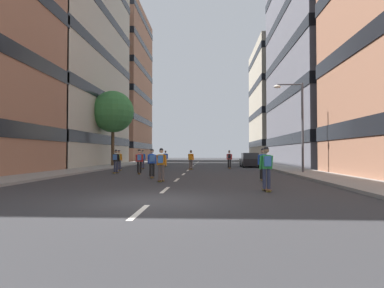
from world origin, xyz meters
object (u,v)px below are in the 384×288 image
Objects in this scene: skater_4 at (191,159)px; street_tree_near at (113,112)px; skater_7 at (119,159)px; skater_10 at (267,166)px; skater_0 at (166,158)px; skater_5 at (151,157)px; skater_8 at (229,158)px; skater_3 at (152,161)px; skater_2 at (116,160)px; skater_11 at (263,163)px; parked_car_near at (250,161)px; skater_9 at (143,158)px; skater_6 at (139,160)px; streetlamp_right at (297,117)px; skater_1 at (161,162)px.

street_tree_near is at bearing 145.21° from skater_4.
skater_10 is (9.96, -14.45, 0.00)m from skater_7.
skater_4 is at bearing -64.09° from skater_0.
street_tree_near is at bearing -143.63° from skater_5.
skater_8 is 18.81m from skater_10.
street_tree_near is 4.70× the size of skater_3.
skater_2 and skater_11 have the same top height.
parked_car_near is 22.43m from skater_10.
skater_3 is 6.58m from skater_11.
skater_3 and skater_5 have the same top height.
street_tree_near is 8.79m from skater_9.
street_tree_near reaches higher than skater_3.
skater_9 is at bearing -50.84° from street_tree_near.
street_tree_near is 4.70× the size of skater_8.
skater_0 is at bearing 89.27° from skater_6.
skater_10 is at bearing -110.87° from streetlamp_right.
street_tree_near is at bearing 113.52° from skater_1.
skater_6 is at bearing 112.14° from skater_1.
parked_car_near is 17.29m from skater_11.
skater_11 is (0.96, -13.71, -0.03)m from skater_8.
skater_5 is at bearing 96.99° from skater_6.
skater_7 is (-2.69, 4.33, 0.00)m from skater_6.
street_tree_near is at bearing 119.58° from skater_10.
parked_car_near is 4.28m from skater_8.
skater_0 is 19.72m from skater_11.
skater_2 and skater_8 have the same top height.
street_tree_near reaches higher than skater_9.
skater_8 is (5.46, 12.25, 0.00)m from skater_3.
skater_9 is (0.66, -8.37, 0.03)m from skater_5.
skater_0 is at bearing 2.30° from street_tree_near.
skater_10 is 1.00× the size of skater_11.
skater_6 is at bearing -175.67° from streetlamp_right.
skater_5 is (-5.29, 9.18, 0.00)m from skater_4.
skater_0 and skater_5 have the same top height.
skater_1 is 1.00× the size of skater_6.
skater_10 is (13.04, -22.97, -5.12)m from street_tree_near.
skater_0 and skater_4 have the same top height.
skater_5 and skater_9 have the same top height.
skater_3 and skater_9 have the same top height.
skater_6 is 11.16m from skater_8.
skater_6 is 12.46m from skater_10.
skater_6 is (1.92, -15.69, 0.03)m from skater_5.
skater_6 is at bearing 147.79° from skater_11.
streetlamp_right is 13.77m from skater_2.
skater_0 is at bearing 94.72° from skater_3.
parked_car_near is at bearing -2.43° from street_tree_near.
street_tree_near is 23.12m from skater_11.
skater_1 is 12.61m from skater_4.
skater_9 is (-1.26, 7.32, 0.00)m from skater_6.
skater_10 is at bearing -48.83° from skater_3.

